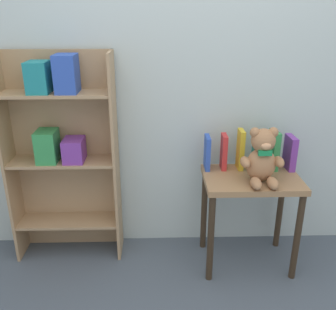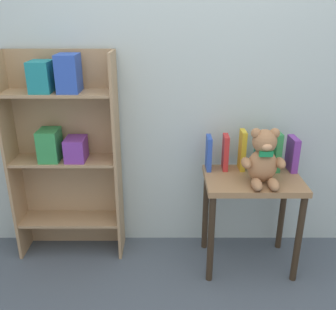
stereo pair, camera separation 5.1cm
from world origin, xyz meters
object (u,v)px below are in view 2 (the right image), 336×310
object	(u,v)px
book_standing_blue	(208,153)
book_standing_red	(224,152)
book_standing_yellow	(241,150)
book_standing_teal	(258,154)
display_table	(251,194)
book_standing_purple	(291,154)
bookshelf_side	(63,144)
book_standing_green	(275,151)
teddy_bear	(262,159)

from	to	relation	value
book_standing_blue	book_standing_red	bearing A→B (deg)	-0.97
book_standing_blue	book_standing_yellow	bearing A→B (deg)	-0.88
book_standing_yellow	book_standing_teal	world-z (taller)	book_standing_yellow
book_standing_blue	book_standing_yellow	size ratio (longest dim) A/B	0.85
book_standing_blue	display_table	bearing A→B (deg)	-27.35
book_standing_teal	book_standing_purple	xyz separation A→B (m)	(0.21, -0.00, -0.00)
book_standing_teal	book_standing_blue	bearing A→B (deg)	175.22
bookshelf_side	book_standing_green	bearing A→B (deg)	-2.03
display_table	book_standing_teal	world-z (taller)	book_standing_teal
book_standing_red	book_standing_yellow	size ratio (longest dim) A/B	0.88
teddy_bear	book_standing_green	world-z (taller)	teddy_bear
book_standing_green	bookshelf_side	bearing A→B (deg)	175.31
book_standing_teal	book_standing_purple	bearing A→B (deg)	-2.79
book_standing_red	bookshelf_side	bearing A→B (deg)	178.89
book_standing_blue	book_standing_teal	size ratio (longest dim) A/B	1.00
book_standing_blue	book_standing_yellow	distance (m)	0.21
book_standing_red	book_standing_blue	bearing A→B (deg)	-179.53
bookshelf_side	book_standing_teal	distance (m)	1.22
bookshelf_side	display_table	xyz separation A→B (m)	(1.17, -0.17, -0.27)
book_standing_red	book_standing_green	distance (m)	0.31
book_standing_green	book_standing_purple	size ratio (longest dim) A/B	1.16
book_standing_teal	book_standing_green	bearing A→B (deg)	1.12
book_standing_blue	book_standing_purple	bearing A→B (deg)	-1.69
teddy_bear	book_standing_purple	distance (m)	0.30
display_table	book_standing_green	bearing A→B (deg)	39.23
teddy_bear	book_standing_purple	xyz separation A→B (m)	(0.23, 0.19, -0.04)
book_standing_green	teddy_bear	bearing A→B (deg)	-125.42
bookshelf_side	book_standing_purple	size ratio (longest dim) A/B	6.30
display_table	book_standing_green	world-z (taller)	book_standing_green
teddy_bear	book_standing_teal	world-z (taller)	teddy_bear
bookshelf_side	book_standing_red	size ratio (longest dim) A/B	6.02
display_table	teddy_bear	xyz separation A→B (m)	(0.03, -0.07, 0.26)
teddy_bear	book_standing_green	xyz separation A→B (m)	(0.13, 0.19, -0.03)
display_table	book_standing_blue	size ratio (longest dim) A/B	2.88
display_table	teddy_bear	bearing A→B (deg)	-65.28
teddy_bear	book_standing_green	size ratio (longest dim) A/B	1.33
book_standing_red	book_standing_green	xyz separation A→B (m)	(0.31, -0.00, 0.01)
book_standing_yellow	bookshelf_side	bearing A→B (deg)	177.04
book_standing_green	book_standing_blue	bearing A→B (deg)	176.49
teddy_bear	book_standing_blue	world-z (taller)	teddy_bear
book_standing_teal	book_standing_purple	world-z (taller)	book_standing_teal
book_standing_blue	book_standing_purple	xyz separation A→B (m)	(0.52, -0.01, -0.00)
display_table	book_standing_purple	xyz separation A→B (m)	(0.26, 0.12, 0.22)
display_table	book_standing_green	size ratio (longest dim) A/B	2.50
teddy_bear	bookshelf_side	bearing A→B (deg)	168.61
teddy_bear	display_table	bearing A→B (deg)	114.72
book_standing_teal	book_standing_purple	size ratio (longest dim) A/B	1.01
book_standing_red	book_standing_yellow	xyz separation A→B (m)	(0.10, -0.00, 0.02)
book_standing_red	book_standing_yellow	bearing A→B (deg)	0.65
book_standing_yellow	book_standing_purple	distance (m)	0.31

